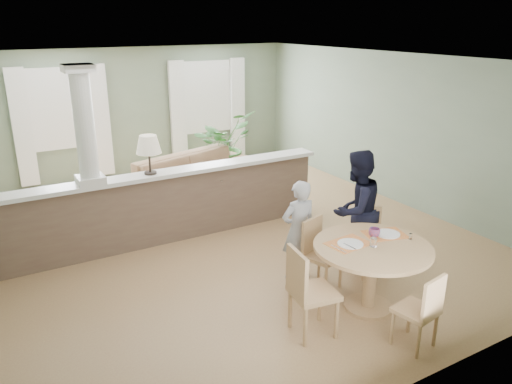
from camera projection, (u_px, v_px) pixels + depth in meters
ground at (223, 234)px, 7.95m from camera, size 8.00×8.00×0.00m
room_shell at (201, 115)px, 7.86m from camera, size 7.02×8.02×2.71m
pony_wall at (157, 199)px, 7.42m from camera, size 5.32×0.38×2.70m
sofa at (196, 177)px, 9.45m from camera, size 2.97×1.83×0.81m
houseplant at (223, 145)px, 10.56m from camera, size 1.63×1.54×1.43m
dining_table at (372, 258)px, 5.71m from camera, size 1.34×1.34×0.92m
chair_far_boy at (319, 250)px, 6.26m from camera, size 0.51×0.51×0.90m
chair_far_man at (370, 238)px, 6.63m from camera, size 0.50×0.50×0.88m
chair_near at (422, 309)px, 5.04m from camera, size 0.45×0.45×0.85m
chair_side at (307, 289)px, 5.24m from camera, size 0.52×0.52×1.01m
child_person at (299, 230)px, 6.40m from camera, size 0.51×0.35×1.34m
man_person at (356, 210)px, 6.68m from camera, size 0.90×0.75×1.64m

